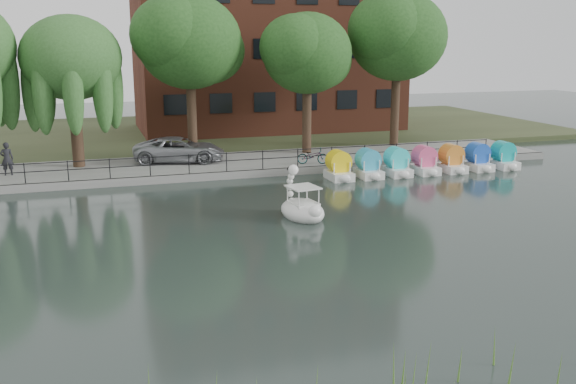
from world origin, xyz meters
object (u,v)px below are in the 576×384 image
minivan (179,148)px  swan_boat (302,207)px  bicycle (313,155)px  pedestrian (7,156)px

minivan → swan_boat: swan_boat is taller
bicycle → swan_boat: size_ratio=0.64×
minivan → pedestrian: 9.05m
minivan → swan_boat: bearing=-151.8°
pedestrian → swan_boat: size_ratio=0.73×
bicycle → pedestrian: pedestrian is taller
bicycle → pedestrian: size_ratio=0.87×
bicycle → swan_boat: 9.84m
bicycle → swan_boat: (-3.73, -9.09, -0.44)m
minivan → pedestrian: pedestrian is taller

